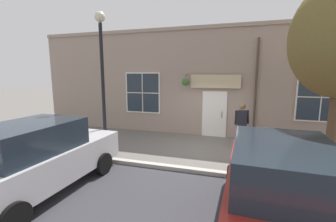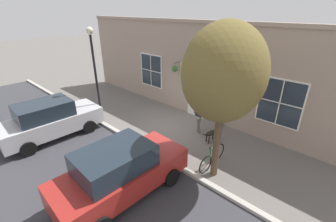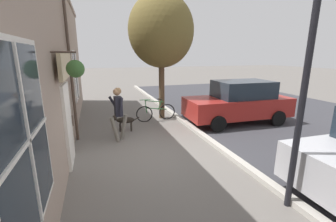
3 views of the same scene
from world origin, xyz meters
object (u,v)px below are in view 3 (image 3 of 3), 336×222
(dog_on_leash, at_px, (124,120))
(street_tree_by_curb, at_px, (161,32))
(pedestrian_walking, at_px, (118,109))
(leaning_bicycle, at_px, (156,112))
(street_lamp, at_px, (313,33))
(parked_car_mid_block, at_px, (239,102))

(dog_on_leash, relative_size, street_tree_by_curb, 0.20)
(dog_on_leash, bearing_deg, pedestrian_walking, -105.84)
(dog_on_leash, bearing_deg, leaning_bicycle, 32.75)
(dog_on_leash, distance_m, street_tree_by_curb, 3.97)
(dog_on_leash, bearing_deg, street_tree_by_curb, 34.12)
(dog_on_leash, bearing_deg, street_lamp, -65.91)
(street_tree_by_curb, relative_size, parked_car_mid_block, 1.21)
(leaning_bicycle, height_order, parked_car_mid_block, parked_car_mid_block)
(parked_car_mid_block, height_order, street_lamp, street_lamp)
(dog_on_leash, height_order, leaning_bicycle, leaning_bicycle)
(pedestrian_walking, relative_size, street_lamp, 0.37)
(street_lamp, bearing_deg, dog_on_leash, 114.09)
(street_tree_by_curb, bearing_deg, dog_on_leash, -145.88)
(street_lamp, bearing_deg, leaning_bicycle, 97.89)
(street_tree_by_curb, xyz_separation_m, leaning_bicycle, (-0.36, -0.29, -3.31))
(leaning_bicycle, bearing_deg, pedestrian_walking, -132.87)
(pedestrian_walking, bearing_deg, dog_on_leash, 74.16)
(leaning_bicycle, bearing_deg, dog_on_leash, -147.25)
(street_tree_by_curb, relative_size, street_lamp, 1.11)
(leaning_bicycle, bearing_deg, street_tree_by_curb, 39.41)
(leaning_bicycle, xyz_separation_m, parked_car_mid_block, (3.20, -1.36, 0.50))
(street_tree_by_curb, bearing_deg, parked_car_mid_block, -30.21)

